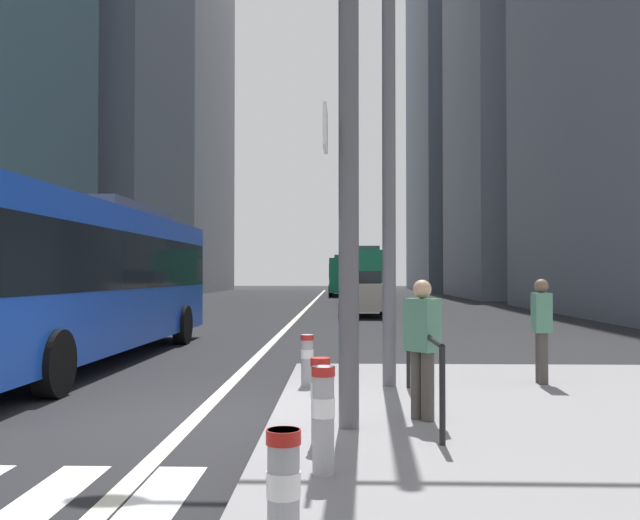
# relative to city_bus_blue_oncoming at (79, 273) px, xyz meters

# --- Properties ---
(ground_plane) EXTENTS (160.00, 160.00, 0.00)m
(ground_plane) POSITION_rel_city_bus_blue_oncoming_xyz_m (3.52, 14.92, -1.84)
(ground_plane) COLOR black
(lane_centre_line) EXTENTS (0.20, 80.00, 0.01)m
(lane_centre_line) POSITION_rel_city_bus_blue_oncoming_xyz_m (3.52, 24.92, -1.83)
(lane_centre_line) COLOR beige
(lane_centre_line) RESTS_ON ground
(office_tower_left_mid) EXTENTS (11.73, 16.42, 36.10)m
(office_tower_left_mid) POSITION_rel_city_bus_blue_oncoming_xyz_m (-12.48, 33.86, 16.21)
(office_tower_left_mid) COLOR slate
(office_tower_left_mid) RESTS_ON ground
(office_tower_left_far) EXTENTS (10.27, 23.51, 42.29)m
(office_tower_left_far) POSITION_rel_city_bus_blue_oncoming_xyz_m (-12.48, 56.31, 19.31)
(office_tower_left_far) COLOR #9E9EA3
(office_tower_left_far) RESTS_ON ground
(office_tower_right_far) EXTENTS (13.09, 23.34, 44.35)m
(office_tower_right_far) POSITION_rel_city_bus_blue_oncoming_xyz_m (20.52, 65.84, 20.34)
(office_tower_right_far) COLOR slate
(office_tower_right_far) RESTS_ON ground
(city_bus_blue_oncoming) EXTENTS (2.82, 12.14, 3.40)m
(city_bus_blue_oncoming) POSITION_rel_city_bus_blue_oncoming_xyz_m (0.00, 0.00, 0.00)
(city_bus_blue_oncoming) COLOR blue
(city_bus_blue_oncoming) RESTS_ON ground
(city_bus_red_receding) EXTENTS (2.70, 11.62, 3.40)m
(city_bus_red_receding) POSITION_rel_city_bus_blue_oncoming_xyz_m (6.63, 28.35, -0.00)
(city_bus_red_receding) COLOR #198456
(city_bus_red_receding) RESTS_ON ground
(city_bus_red_distant) EXTENTS (2.79, 11.72, 3.40)m
(city_bus_red_distant) POSITION_rel_city_bus_blue_oncoming_xyz_m (5.73, 45.78, -0.00)
(city_bus_red_distant) COLOR #198456
(city_bus_red_distant) RESTS_ON ground
(car_oncoming_mid) EXTENTS (2.20, 4.48, 1.94)m
(car_oncoming_mid) POSITION_rel_city_bus_blue_oncoming_xyz_m (-3.01, 21.13, -0.85)
(car_oncoming_mid) COLOR black
(car_oncoming_mid) RESTS_ON ground
(car_receding_near) EXTENTS (2.09, 4.54, 1.94)m
(car_receding_near) POSITION_rel_city_bus_blue_oncoming_xyz_m (6.28, 15.90, -0.85)
(car_receding_near) COLOR #B2A899
(car_receding_near) RESTS_ON ground
(traffic_signal_gantry) EXTENTS (6.51, 0.65, 6.00)m
(traffic_signal_gantry) POSITION_rel_city_bus_blue_oncoming_xyz_m (3.23, -6.43, 2.29)
(traffic_signal_gantry) COLOR #515156
(traffic_signal_gantry) RESTS_ON median_island
(street_lamp_post) EXTENTS (5.50, 0.32, 8.00)m
(street_lamp_post) POSITION_rel_city_bus_blue_oncoming_xyz_m (6.05, -3.60, 3.45)
(street_lamp_post) COLOR #56565B
(street_lamp_post) RESTS_ON median_island
(bollard_front) EXTENTS (0.20, 0.20, 0.79)m
(bollard_front) POSITION_rel_city_bus_blue_oncoming_xyz_m (5.01, -10.08, -1.24)
(bollard_front) COLOR #99999E
(bollard_front) RESTS_ON median_island
(bollard_left) EXTENTS (0.20, 0.20, 0.89)m
(bollard_left) POSITION_rel_city_bus_blue_oncoming_xyz_m (5.19, -8.18, -1.19)
(bollard_left) COLOR #99999E
(bollard_left) RESTS_ON median_island
(bollard_right) EXTENTS (0.20, 0.20, 0.84)m
(bollard_right) POSITION_rel_city_bus_blue_oncoming_xyz_m (5.13, -7.14, -1.22)
(bollard_right) COLOR #99999E
(bollard_right) RESTS_ON median_island
(bollard_back) EXTENTS (0.20, 0.20, 0.75)m
(bollard_back) POSITION_rel_city_bus_blue_oncoming_xyz_m (4.83, -3.57, -1.27)
(bollard_back) COLOR #99999E
(bollard_back) RESTS_ON median_island
(pedestrian_railing) EXTENTS (0.06, 3.42, 0.98)m
(pedestrian_railing) POSITION_rel_city_bus_blue_oncoming_xyz_m (6.32, -5.47, -0.99)
(pedestrian_railing) COLOR black
(pedestrian_railing) RESTS_ON median_island
(pedestrian_waiting) EXTENTS (0.43, 0.45, 1.59)m
(pedestrian_waiting) POSITION_rel_city_bus_blue_oncoming_xyz_m (6.26, -5.99, -0.81)
(pedestrian_waiting) COLOR #423D38
(pedestrian_waiting) RESTS_ON median_island
(pedestrian_walking) EXTENTS (0.26, 0.39, 1.58)m
(pedestrian_walking) POSITION_rel_city_bus_blue_oncoming_xyz_m (8.37, -3.32, -0.82)
(pedestrian_walking) COLOR #423D38
(pedestrian_walking) RESTS_ON median_island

